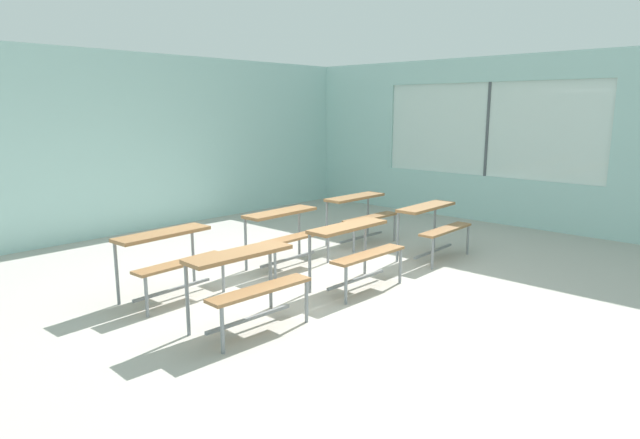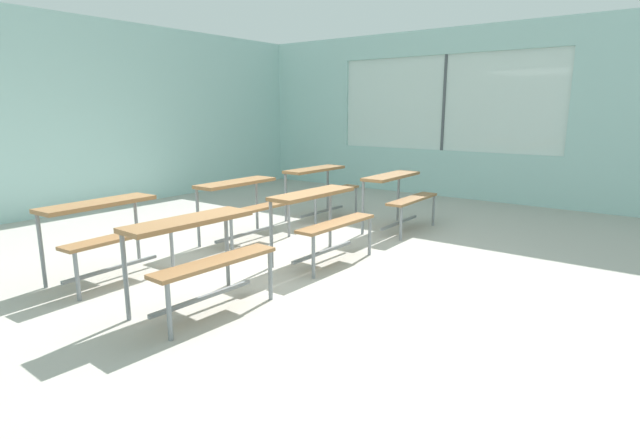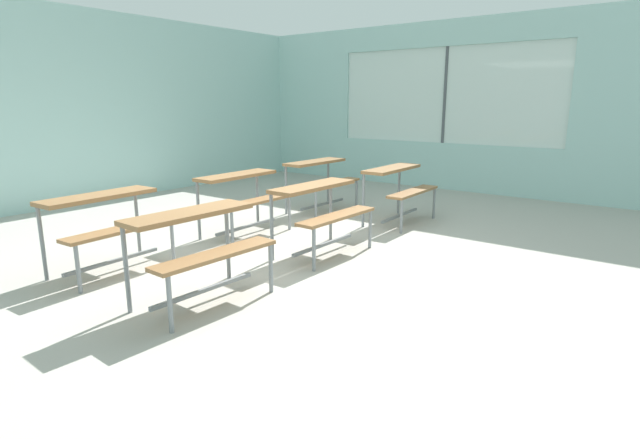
{
  "view_description": "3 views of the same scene",
  "coord_description": "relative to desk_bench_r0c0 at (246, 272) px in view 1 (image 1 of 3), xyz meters",
  "views": [
    {
      "loc": [
        -4.49,
        -4.1,
        2.09
      ],
      "look_at": [
        0.37,
        0.4,
        0.73
      ],
      "focal_mm": 30.56,
      "sensor_mm": 36.0,
      "label": 1
    },
    {
      "loc": [
        -3.8,
        -3.3,
        1.6
      ],
      "look_at": [
        0.23,
        -0.26,
        0.48
      ],
      "focal_mm": 28.0,
      "sensor_mm": 36.0,
      "label": 2
    },
    {
      "loc": [
        -3.8,
        -3.3,
        1.6
      ],
      "look_at": [
        0.07,
        -0.38,
        0.45
      ],
      "focal_mm": 28.0,
      "sensor_mm": 36.0,
      "label": 3
    }
  ],
  "objects": [
    {
      "name": "ground",
      "position": [
        1.32,
        0.21,
        -0.59
      ],
      "size": [
        10.0,
        9.0,
        0.05
      ],
      "primitive_type": "cube",
      "color": "#ADA89E"
    },
    {
      "name": "wall_back",
      "position": [
        1.32,
        4.71,
        0.94
      ],
      "size": [
        10.0,
        0.12,
        3.0
      ],
      "primitive_type": "cube",
      "color": "#A8D1CC",
      "rests_on": "ground"
    },
    {
      "name": "wall_right",
      "position": [
        6.32,
        0.08,
        0.88
      ],
      "size": [
        0.12,
        9.0,
        3.0
      ],
      "color": "#A8D1CC",
      "rests_on": "ground"
    },
    {
      "name": "desk_bench_r1c0",
      "position": [
        -0.03,
        1.29,
        0.0
      ],
      "size": [
        1.13,
        0.64,
        0.74
      ],
      "rotation": [
        0.0,
        0.0,
        0.05
      ],
      "color": "olive",
      "rests_on": "ground"
    },
    {
      "name": "desk_bench_r1c1",
      "position": [
        1.72,
        1.25,
        0.0
      ],
      "size": [
        1.11,
        0.61,
        0.74
      ],
      "rotation": [
        0.0,
        0.0,
        0.02
      ],
      "color": "olive",
      "rests_on": "ground"
    },
    {
      "name": "desk_bench_r0c0",
      "position": [
        0.0,
        0.0,
        0.0
      ],
      "size": [
        1.12,
        0.63,
        0.74
      ],
      "rotation": [
        0.0,
        0.0,
        -0.04
      ],
      "color": "olive",
      "rests_on": "ground"
    },
    {
      "name": "desk_bench_r0c1",
      "position": [
        1.65,
        0.01,
        0.0
      ],
      "size": [
        1.11,
        0.61,
        0.74
      ],
      "rotation": [
        0.0,
        0.0,
        -0.02
      ],
      "color": "olive",
      "rests_on": "ground"
    },
    {
      "name": "desk_bench_r1c2",
      "position": [
        3.38,
        1.32,
        0.0
      ],
      "size": [
        1.11,
        0.61,
        0.74
      ],
      "rotation": [
        0.0,
        0.0,
        -0.02
      ],
      "color": "olive",
      "rests_on": "ground"
    },
    {
      "name": "desk_bench_r0c2",
      "position": [
        3.41,
        0.04,
        0.0
      ],
      "size": [
        1.11,
        0.62,
        0.74
      ],
      "rotation": [
        0.0,
        0.0,
        0.02
      ],
      "color": "olive",
      "rests_on": "ground"
    }
  ]
}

